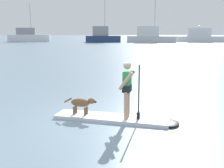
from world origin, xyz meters
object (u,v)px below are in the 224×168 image
object	(u,v)px
dog	(82,103)
person_paddler	(128,86)
moored_boat_center	(29,36)
moored_boat_far_port	(151,36)
moored_boat_starboard	(102,36)
paddleboard	(119,119)
moored_boat_outer	(201,37)

from	to	relation	value
dog	person_paddler	bearing A→B (deg)	-13.44
moored_boat_center	moored_boat_far_port	bearing A→B (deg)	-8.27
dog	moored_boat_far_port	distance (m)	59.51
moored_boat_starboard	moored_boat_far_port	xyz separation A→B (m)	(11.86, -0.93, -0.02)
paddleboard	moored_boat_outer	world-z (taller)	moored_boat_outer
dog	moored_boat_starboard	xyz separation A→B (m)	(-3.12, 59.79, 1.03)
paddleboard	moored_boat_center	distance (m)	68.07
person_paddler	moored_boat_center	distance (m)	68.21
moored_boat_starboard	moored_boat_far_port	size ratio (longest dim) A/B	0.96
person_paddler	moored_boat_outer	xyz separation A→B (m)	(20.63, 62.59, 0.24)
person_paddler	dog	size ratio (longest dim) A/B	1.58
moored_boat_starboard	dog	bearing A→B (deg)	-87.01
dog	paddleboard	bearing A→B (deg)	-13.44
paddleboard	dog	bearing A→B (deg)	166.56
person_paddler	moored_boat_far_port	distance (m)	59.64
dog	moored_boat_center	world-z (taller)	moored_boat_center
moored_boat_far_port	moored_boat_outer	size ratio (longest dim) A/B	0.93
moored_boat_starboard	paddleboard	bearing A→B (deg)	-85.95
paddleboard	moored_boat_far_port	xyz separation A→B (m)	(7.61, 59.12, 1.41)
person_paddler	moored_boat_center	world-z (taller)	moored_boat_center
moored_boat_outer	moored_boat_center	bearing A→B (deg)	178.50
moored_boat_starboard	moored_boat_far_port	bearing A→B (deg)	-4.50
moored_boat_starboard	moored_boat_outer	size ratio (longest dim) A/B	0.89
moored_boat_outer	paddleboard	bearing A→B (deg)	-108.47
dog	moored_boat_starboard	size ratio (longest dim) A/B	0.09
paddleboard	person_paddler	distance (m)	1.05
person_paddler	moored_boat_far_port	xyz separation A→B (m)	(7.36, 59.18, 0.40)
moored_boat_center	paddleboard	bearing A→B (deg)	-69.41
paddleboard	moored_boat_starboard	world-z (taller)	moored_boat_starboard
moored_boat_far_port	dog	bearing A→B (deg)	-98.45
moored_boat_center	moored_boat_far_port	distance (m)	31.88
person_paddler	moored_boat_starboard	size ratio (longest dim) A/B	0.14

